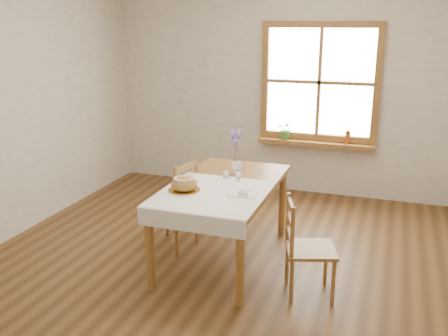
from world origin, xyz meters
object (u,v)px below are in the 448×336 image
at_px(chair_right, 311,248).
at_px(bread_plate, 184,190).
at_px(dining_table, 224,192).
at_px(flower_vase, 236,168).
at_px(chair_left, 171,203).

relative_size(chair_right, bread_plate, 3.06).
bearing_deg(dining_table, flower_vase, 89.12).
distance_m(dining_table, chair_right, 0.99).
distance_m(chair_left, chair_right, 1.53).
bearing_deg(dining_table, bread_plate, -126.67).
bearing_deg(flower_vase, dining_table, -90.88).
bearing_deg(bread_plate, chair_right, -2.05).
height_order(dining_table, chair_right, chair_right).
bearing_deg(chair_left, bread_plate, 48.12).
xyz_separation_m(chair_left, flower_vase, (0.59, 0.26, 0.35)).
bearing_deg(bread_plate, dining_table, 53.33).
xyz_separation_m(dining_table, bread_plate, (-0.25, -0.34, 0.10)).
bearing_deg(chair_right, chair_left, 54.08).
xyz_separation_m(bread_plate, flower_vase, (0.26, 0.69, 0.04)).
bearing_deg(chair_right, dining_table, 48.48).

